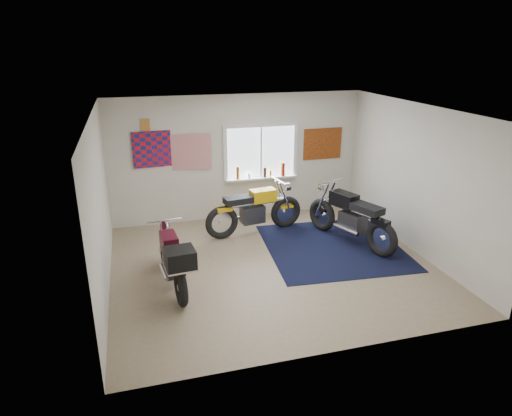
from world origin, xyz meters
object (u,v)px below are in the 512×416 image
object	(u,v)px
yellow_triumph	(254,211)
black_chrome_bike	(351,218)
maroon_tourer	(173,261)
navy_rug	(333,247)

from	to	relation	value
yellow_triumph	black_chrome_bike	distance (m)	1.93
yellow_triumph	maroon_tourer	world-z (taller)	yellow_triumph
navy_rug	yellow_triumph	world-z (taller)	yellow_triumph
navy_rug	maroon_tourer	world-z (taller)	maroon_tourer
yellow_triumph	black_chrome_bike	bearing A→B (deg)	-39.55
navy_rug	maroon_tourer	size ratio (longest dim) A/B	1.37
navy_rug	black_chrome_bike	size ratio (longest dim) A/B	1.22
black_chrome_bike	maroon_tourer	world-z (taller)	black_chrome_bike
yellow_triumph	maroon_tourer	bearing A→B (deg)	-143.50
yellow_triumph	maroon_tourer	size ratio (longest dim) A/B	1.12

